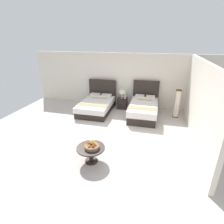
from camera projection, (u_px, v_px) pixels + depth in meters
The scene contains 11 objects.
ground_plane at pixel (109, 132), 6.53m from camera, with size 9.46×9.60×0.02m, color beige.
wall_back at pixel (125, 80), 8.70m from camera, with size 9.46×0.12×2.55m, color silver.
wall_side_right at pixel (199, 103), 5.70m from camera, with size 0.12×5.20×2.55m, color silver.
bed_near_window at pixel (97, 105), 8.29m from camera, with size 1.40×2.13×1.29m.
bed_near_corner at pixel (143, 109), 7.76m from camera, with size 1.21×2.15×1.36m.
nightstand at pixel (122, 103), 8.63m from camera, with size 0.46×0.43×0.51m.
table_lamp at pixel (122, 93), 8.45m from camera, with size 0.31×0.31×0.39m.
vase at pixel (125, 97), 8.43m from camera, with size 0.08×0.08×0.18m.
coffee_table at pixel (91, 151), 4.85m from camera, with size 0.78×0.78×0.46m.
fruit_bowl at pixel (92, 145), 4.76m from camera, with size 0.41×0.41×0.23m.
floor_lamp_corner at pixel (177, 104), 7.55m from camera, with size 0.22×0.22×1.21m.
Camera 1 is at (1.57, -5.51, 3.21)m, focal length 28.49 mm.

